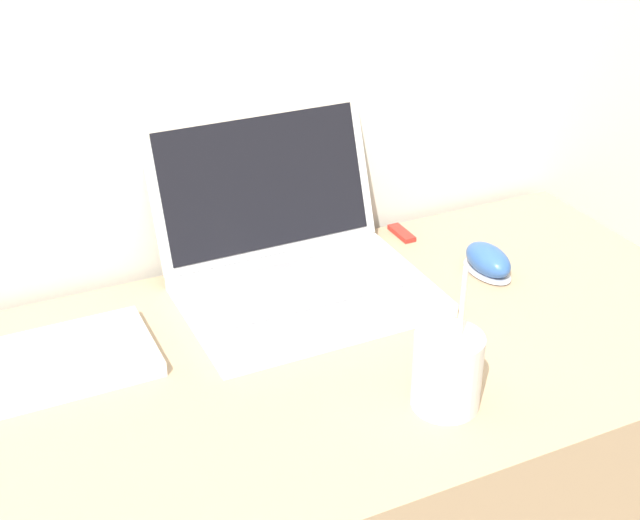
# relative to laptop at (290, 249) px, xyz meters

# --- Properties ---
(laptop) EXTENTS (0.35, 0.33, 0.26)m
(laptop) POSITION_rel_laptop_xyz_m (0.00, 0.00, 0.00)
(laptop) COLOR silver
(laptop) RESTS_ON desk
(drink_cup) EXTENTS (0.08, 0.08, 0.20)m
(drink_cup) POSITION_rel_laptop_xyz_m (0.05, -0.34, -0.01)
(drink_cup) COLOR silver
(drink_cup) RESTS_ON desk
(computer_mouse) EXTENTS (0.06, 0.10, 0.04)m
(computer_mouse) POSITION_rel_laptop_xyz_m (0.28, -0.10, -0.04)
(computer_mouse) COLOR #B2B2B7
(computer_mouse) RESTS_ON desk
(external_keyboard) EXTENTS (0.37, 0.15, 0.02)m
(external_keyboard) POSITION_rel_laptop_xyz_m (-0.42, -0.07, -0.05)
(external_keyboard) COLOR silver
(external_keyboard) RESTS_ON desk
(usb_stick) EXTENTS (0.02, 0.06, 0.01)m
(usb_stick) POSITION_rel_laptop_xyz_m (0.23, 0.06, -0.05)
(usb_stick) COLOR #B2261E
(usb_stick) RESTS_ON desk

